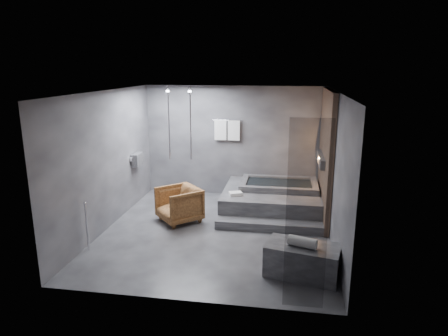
# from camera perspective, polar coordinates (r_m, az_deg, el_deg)

# --- Properties ---
(room) EXTENTS (5.00, 5.04, 2.82)m
(room) POSITION_cam_1_polar(r_m,az_deg,el_deg) (7.87, 1.97, 3.12)
(room) COLOR #2C2B2E
(room) RESTS_ON ground
(tub_deck) EXTENTS (2.20, 2.00, 0.50)m
(tub_deck) POSITION_cam_1_polar(r_m,az_deg,el_deg) (9.36, 6.82, -4.52)
(tub_deck) COLOR #303033
(tub_deck) RESTS_ON ground
(tub_step) EXTENTS (2.20, 0.36, 0.18)m
(tub_step) POSITION_cam_1_polar(r_m,az_deg,el_deg) (8.32, 6.42, -8.16)
(tub_step) COLOR #303033
(tub_step) RESTS_ON ground
(concrete_bench) EXTENTS (1.25, 0.86, 0.51)m
(concrete_bench) POSITION_cam_1_polar(r_m,az_deg,el_deg) (6.65, 11.13, -12.79)
(concrete_bench) COLOR #313133
(concrete_bench) RESTS_ON ground
(driftwood_chair) EXTENTS (1.15, 1.15, 0.75)m
(driftwood_chair) POSITION_cam_1_polar(r_m,az_deg,el_deg) (8.67, -6.44, -5.20)
(driftwood_chair) COLOR #482812
(driftwood_chair) RESTS_ON ground
(rolled_towel) EXTENTS (0.48, 0.30, 0.16)m
(rolled_towel) POSITION_cam_1_polar(r_m,az_deg,el_deg) (6.45, 11.14, -10.33)
(rolled_towel) COLOR white
(rolled_towel) RESTS_ON concrete_bench
(deck_towel) EXTENTS (0.32, 0.28, 0.07)m
(deck_towel) POSITION_cam_1_polar(r_m,az_deg,el_deg) (8.81, 1.66, -3.69)
(deck_towel) COLOR white
(deck_towel) RESTS_ON tub_deck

